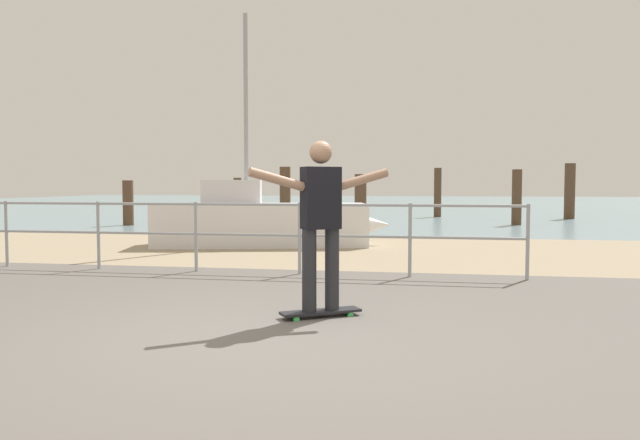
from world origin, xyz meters
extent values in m
cube|color=#605B56|center=(0.00, -1.00, 0.00)|extent=(24.00, 10.00, 0.04)
cube|color=tan|center=(0.00, 7.00, 0.00)|extent=(24.00, 6.00, 0.04)
cube|color=#75939E|center=(0.00, 35.00, 0.00)|extent=(72.00, 50.00, 0.04)
cylinder|color=#9EA0A5|center=(-5.09, 3.60, 0.53)|extent=(0.05, 0.05, 1.05)
cylinder|color=#9EA0A5|center=(-3.52, 3.60, 0.53)|extent=(0.05, 0.05, 1.05)
cylinder|color=#9EA0A5|center=(-1.94, 3.60, 0.53)|extent=(0.05, 0.05, 1.05)
cylinder|color=#9EA0A5|center=(-0.37, 3.60, 0.53)|extent=(0.05, 0.05, 1.05)
cylinder|color=#9EA0A5|center=(1.20, 3.60, 0.53)|extent=(0.05, 0.05, 1.05)
cylinder|color=#9EA0A5|center=(2.78, 3.60, 0.53)|extent=(0.05, 0.05, 1.05)
cylinder|color=#9EA0A5|center=(-2.73, 3.60, 1.02)|extent=(11.01, 0.04, 0.04)
cylinder|color=#9EA0A5|center=(-2.73, 3.60, 0.58)|extent=(11.01, 0.04, 0.04)
cube|color=silver|center=(-2.02, 7.47, 0.45)|extent=(4.60, 2.37, 0.90)
cone|color=silver|center=(0.12, 7.97, 0.45)|extent=(1.25, 1.00, 0.77)
cylinder|color=#9EA0A5|center=(-2.32, 7.40, 2.86)|extent=(0.10, 0.10, 3.93)
cube|color=silver|center=(-2.61, 7.33, 1.15)|extent=(1.37, 1.15, 0.50)
cube|color=black|center=(0.43, 0.84, 0.07)|extent=(0.78, 0.59, 0.02)
cylinder|color=#3FBF59|center=(0.24, 0.62, 0.03)|extent=(0.07, 0.06, 0.06)
cylinder|color=#3FBF59|center=(0.15, 0.75, 0.03)|extent=(0.07, 0.06, 0.06)
cylinder|color=#3FBF59|center=(0.71, 0.92, 0.03)|extent=(0.07, 0.06, 0.06)
cylinder|color=#3FBF59|center=(0.63, 1.05, 0.03)|extent=(0.07, 0.06, 0.06)
cylinder|color=#26262B|center=(0.33, 0.77, 0.48)|extent=(0.14, 0.14, 0.80)
cylinder|color=#26262B|center=(0.53, 0.90, 0.48)|extent=(0.14, 0.14, 0.80)
cube|color=black|center=(0.43, 0.84, 1.18)|extent=(0.41, 0.36, 0.60)
sphere|color=#9E755B|center=(0.43, 0.84, 1.62)|extent=(0.22, 0.22, 0.22)
cylinder|color=#9E755B|center=(0.05, 0.60, 1.36)|extent=(0.52, 0.37, 0.23)
cylinder|color=#9E755B|center=(0.81, 1.07, 1.36)|extent=(0.52, 0.37, 0.23)
cylinder|color=#513826|center=(-7.84, 12.86, 0.71)|extent=(0.33, 0.33, 1.43)
cylinder|color=#513826|center=(-5.44, 16.50, 0.77)|extent=(0.29, 0.29, 1.54)
cylinder|color=#513826|center=(-3.04, 13.90, 0.93)|extent=(0.34, 0.34, 1.85)
cylinder|color=#513826|center=(-0.63, 13.83, 0.81)|extent=(0.37, 0.37, 1.62)
cylinder|color=#513826|center=(1.77, 19.50, 0.97)|extent=(0.29, 0.29, 1.94)
cylinder|color=#513826|center=(4.17, 15.16, 0.89)|extent=(0.31, 0.31, 1.77)
cylinder|color=#513826|center=(6.58, 19.04, 1.04)|extent=(0.38, 0.38, 2.08)
camera|label=1|loc=(1.47, -5.01, 1.32)|focal=34.48mm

